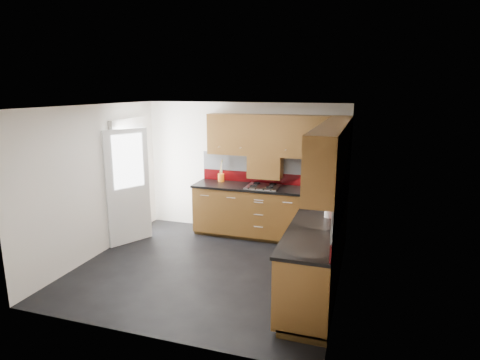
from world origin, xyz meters
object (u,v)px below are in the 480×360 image
(utensil_pot, at_px, (221,176))
(toaster, at_px, (322,185))
(gas_hob, at_px, (263,186))
(food_processor, at_px, (327,190))

(utensil_pot, xyz_separation_m, toaster, (1.88, -0.12, 0.01))
(gas_hob, bearing_deg, toaster, 5.05)
(gas_hob, height_order, food_processor, food_processor)
(utensil_pot, relative_size, food_processor, 1.50)
(utensil_pot, distance_m, toaster, 1.88)
(gas_hob, height_order, toaster, toaster)
(toaster, height_order, food_processor, food_processor)
(utensil_pot, xyz_separation_m, food_processor, (2.00, -0.60, 0.03))
(toaster, relative_size, food_processor, 1.18)
(toaster, bearing_deg, gas_hob, -174.95)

